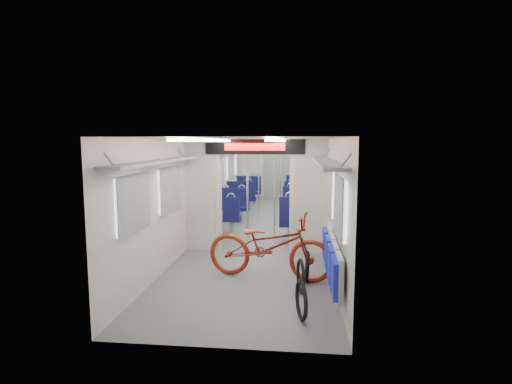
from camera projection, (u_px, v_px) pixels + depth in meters
carriage at (263, 172)px, 9.85m from camera, size 12.00×12.02×2.31m
bicycle at (269, 246)px, 6.55m from camera, size 2.19×1.10×1.10m
flip_bench at (331, 258)px, 5.75m from camera, size 0.12×2.14×0.56m
bike_hoop_a at (301, 302)px, 5.04m from camera, size 0.17×0.52×0.52m
bike_hoop_b at (301, 278)px, 5.94m from camera, size 0.14×0.53×0.53m
bike_hoop_c at (307, 268)px, 6.41m from camera, size 0.09×0.51×0.50m
seat_bay_near_left at (228, 208)px, 10.41m from camera, size 0.88×1.92×1.05m
seat_bay_near_right at (300, 210)px, 9.93m from camera, size 0.95×2.24×1.15m
seat_bay_far_left at (245, 191)px, 13.83m from camera, size 0.92×2.10×1.11m
seat_bay_far_right at (299, 192)px, 13.44m from camera, size 0.95×2.28×1.16m
stanchion_near_left at (248, 191)px, 8.91m from camera, size 0.05×0.05×2.30m
stanchion_near_right at (275, 191)px, 8.89m from camera, size 0.04×0.04×2.30m
stanchion_far_left at (259, 180)px, 11.67m from camera, size 0.04×0.04×2.30m
stanchion_far_right at (281, 179)px, 11.94m from camera, size 0.04×0.04×2.30m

